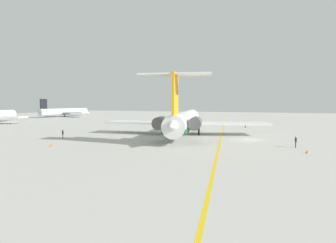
{
  "coord_description": "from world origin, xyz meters",
  "views": [
    {
      "loc": [
        -54.21,
        -3.56,
        7.07
      ],
      "look_at": [
        3.89,
        17.82,
        2.77
      ],
      "focal_mm": 29.72,
      "sensor_mm": 36.0,
      "label": 1
    }
  ],
  "objects_px": {
    "main_jetliner": "(185,120)",
    "safety_cone_tail": "(152,125)",
    "safety_cone_nose": "(52,145)",
    "ground_crew_near_nose": "(296,140)",
    "ground_crew_near_tail": "(245,124)",
    "safety_cone_wingtip": "(307,151)",
    "ground_crew_portside": "(63,133)",
    "airliner_far_right": "(66,112)"
  },
  "relations": [
    {
      "from": "main_jetliner",
      "to": "airliner_far_right",
      "type": "bearing_deg",
      "value": 44.65
    },
    {
      "from": "ground_crew_portside",
      "to": "safety_cone_tail",
      "type": "relative_size",
      "value": 3.18
    },
    {
      "from": "ground_crew_near_tail",
      "to": "safety_cone_tail",
      "type": "bearing_deg",
      "value": -72.96
    },
    {
      "from": "ground_crew_near_nose",
      "to": "ground_crew_near_tail",
      "type": "xyz_separation_m",
      "value": [
        31.8,
        10.22,
        -0.01
      ]
    },
    {
      "from": "main_jetliner",
      "to": "ground_crew_near_tail",
      "type": "bearing_deg",
      "value": -36.75
    },
    {
      "from": "main_jetliner",
      "to": "safety_cone_wingtip",
      "type": "bearing_deg",
      "value": -133.79
    },
    {
      "from": "safety_cone_nose",
      "to": "safety_cone_wingtip",
      "type": "relative_size",
      "value": 1.0
    },
    {
      "from": "ground_crew_near_tail",
      "to": "ground_crew_near_nose",
      "type": "bearing_deg",
      "value": 29.55
    },
    {
      "from": "ground_crew_near_nose",
      "to": "safety_cone_tail",
      "type": "distance_m",
      "value": 47.31
    },
    {
      "from": "ground_crew_near_tail",
      "to": "safety_cone_tail",
      "type": "xyz_separation_m",
      "value": [
        -2.5,
        26.92,
        -0.87
      ]
    },
    {
      "from": "main_jetliner",
      "to": "ground_crew_portside",
      "type": "height_order",
      "value": "main_jetliner"
    },
    {
      "from": "safety_cone_tail",
      "to": "ground_crew_near_nose",
      "type": "bearing_deg",
      "value": -128.28
    },
    {
      "from": "ground_crew_near_tail",
      "to": "safety_cone_tail",
      "type": "height_order",
      "value": "ground_crew_near_tail"
    },
    {
      "from": "ground_crew_near_nose",
      "to": "ground_crew_near_tail",
      "type": "distance_m",
      "value": 33.4
    },
    {
      "from": "ground_crew_near_nose",
      "to": "safety_cone_tail",
      "type": "bearing_deg",
      "value": 157.77
    },
    {
      "from": "ground_crew_portside",
      "to": "safety_cone_wingtip",
      "type": "relative_size",
      "value": 3.18
    },
    {
      "from": "safety_cone_nose",
      "to": "safety_cone_wingtip",
      "type": "bearing_deg",
      "value": -78.95
    },
    {
      "from": "safety_cone_wingtip",
      "to": "safety_cone_tail",
      "type": "bearing_deg",
      "value": 48.31
    },
    {
      "from": "main_jetliner",
      "to": "safety_cone_nose",
      "type": "height_order",
      "value": "main_jetliner"
    },
    {
      "from": "main_jetliner",
      "to": "ground_crew_near_nose",
      "type": "xyz_separation_m",
      "value": [
        -9.75,
        -21.05,
        -2.07
      ]
    },
    {
      "from": "ground_crew_near_tail",
      "to": "ground_crew_portside",
      "type": "distance_m",
      "value": 47.63
    },
    {
      "from": "ground_crew_near_nose",
      "to": "safety_cone_tail",
      "type": "height_order",
      "value": "ground_crew_near_nose"
    },
    {
      "from": "airliner_far_right",
      "to": "ground_crew_near_tail",
      "type": "distance_m",
      "value": 92.97
    },
    {
      "from": "main_jetliner",
      "to": "safety_cone_tail",
      "type": "xyz_separation_m",
      "value": [
        19.55,
        16.09,
        -2.95
      ]
    },
    {
      "from": "ground_crew_portside",
      "to": "safety_cone_tail",
      "type": "xyz_separation_m",
      "value": [
        33.54,
        -4.22,
        -0.83
      ]
    },
    {
      "from": "ground_crew_near_tail",
      "to": "safety_cone_nose",
      "type": "xyz_separation_m",
      "value": [
        -43.92,
        26.54,
        -0.87
      ]
    },
    {
      "from": "safety_cone_wingtip",
      "to": "ground_crew_portside",
      "type": "bearing_deg",
      "value": 89.32
    },
    {
      "from": "safety_cone_wingtip",
      "to": "safety_cone_tail",
      "type": "xyz_separation_m",
      "value": [
        34.04,
        38.22,
        0.0
      ]
    },
    {
      "from": "safety_cone_wingtip",
      "to": "safety_cone_tail",
      "type": "distance_m",
      "value": 51.18
    },
    {
      "from": "airliner_far_right",
      "to": "ground_crew_portside",
      "type": "relative_size",
      "value": 16.39
    },
    {
      "from": "safety_cone_wingtip",
      "to": "ground_crew_near_nose",
      "type": "bearing_deg",
      "value": 12.92
    },
    {
      "from": "airliner_far_right",
      "to": "safety_cone_wingtip",
      "type": "distance_m",
      "value": 119.87
    },
    {
      "from": "airliner_far_right",
      "to": "safety_cone_nose",
      "type": "distance_m",
      "value": 96.82
    },
    {
      "from": "ground_crew_portside",
      "to": "safety_cone_tail",
      "type": "height_order",
      "value": "ground_crew_portside"
    },
    {
      "from": "safety_cone_wingtip",
      "to": "safety_cone_tail",
      "type": "relative_size",
      "value": 1.0
    },
    {
      "from": "airliner_far_right",
      "to": "safety_cone_wingtip",
      "type": "relative_size",
      "value": 52.18
    },
    {
      "from": "airliner_far_right",
      "to": "safety_cone_tail",
      "type": "xyz_separation_m",
      "value": [
        -33.71,
        -60.64,
        -2.25
      ]
    },
    {
      "from": "airliner_far_right",
      "to": "safety_cone_tail",
      "type": "height_order",
      "value": "airliner_far_right"
    },
    {
      "from": "ground_crew_near_tail",
      "to": "safety_cone_wingtip",
      "type": "height_order",
      "value": "ground_crew_near_tail"
    },
    {
      "from": "ground_crew_near_tail",
      "to": "ground_crew_portside",
      "type": "xyz_separation_m",
      "value": [
        -36.03,
        31.14,
        -0.03
      ]
    },
    {
      "from": "ground_crew_portside",
      "to": "airliner_far_right",
      "type": "bearing_deg",
      "value": -85.74
    },
    {
      "from": "ground_crew_portside",
      "to": "safety_cone_tail",
      "type": "bearing_deg",
      "value": -132.91
    }
  ]
}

